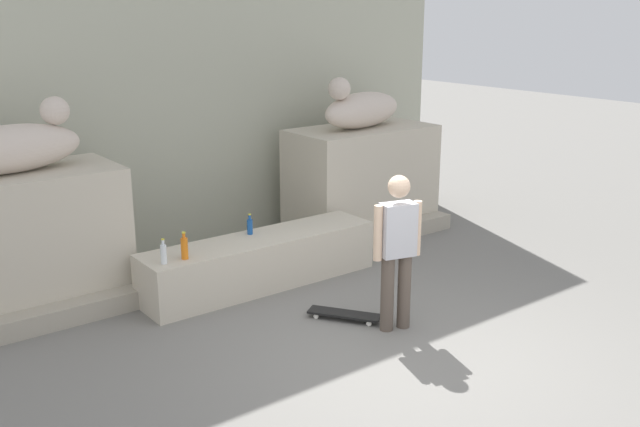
{
  "coord_description": "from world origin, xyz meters",
  "views": [
    {
      "loc": [
        -4.44,
        -4.56,
        3.3
      ],
      "look_at": [
        0.18,
        1.48,
        1.1
      ],
      "focal_mm": 40.37,
      "sensor_mm": 36.0,
      "label": 1
    }
  ],
  "objects": [
    {
      "name": "pedestal_right",
      "position": [
        2.48,
        3.46,
        0.78
      ],
      "size": [
        2.2,
        1.14,
        1.57
      ],
      "primitive_type": "cube",
      "color": "beige",
      "rests_on": "ground_plane"
    },
    {
      "name": "ledge_block",
      "position": [
        0.0,
        2.43,
        0.31
      ],
      "size": [
        3.02,
        0.7,
        0.61
      ],
      "primitive_type": "cube",
      "color": "beige",
      "rests_on": "ground_plane"
    },
    {
      "name": "statue_reclining_right",
      "position": [
        2.45,
        3.45,
        1.85
      ],
      "size": [
        1.68,
        0.89,
        0.78
      ],
      "rotation": [
        0.0,
        0.0,
        3.36
      ],
      "color": "beige",
      "rests_on": "pedestal_right"
    },
    {
      "name": "statue_reclining_left",
      "position": [
        -2.45,
        3.47,
        1.85
      ],
      "size": [
        1.67,
        0.8,
        0.78
      ],
      "rotation": [
        0.0,
        0.0,
        0.15
      ],
      "color": "beige",
      "rests_on": "pedestal_left"
    },
    {
      "name": "skateboard",
      "position": [
        0.16,
        1.02,
        0.06
      ],
      "size": [
        0.62,
        0.77,
        0.08
      ],
      "rotation": [
        0.0,
        0.0,
        2.17
      ],
      "color": "black",
      "rests_on": "ground_plane"
    },
    {
      "name": "bottle_clear",
      "position": [
        -1.33,
        2.29,
        0.73
      ],
      "size": [
        0.07,
        0.07,
        0.28
      ],
      "color": "silver",
      "rests_on": "ledge_block"
    },
    {
      "name": "bottle_orange",
      "position": [
        -1.08,
        2.29,
        0.74
      ],
      "size": [
        0.08,
        0.08,
        0.31
      ],
      "color": "orange",
      "rests_on": "ledge_block"
    },
    {
      "name": "facade_wall",
      "position": [
        0.0,
        4.75,
        2.83
      ],
      "size": [
        9.38,
        0.6,
        5.66
      ],
      "primitive_type": "cube",
      "color": "#B3B49F",
      "rests_on": "ground_plane"
    },
    {
      "name": "bottle_blue",
      "position": [
        -0.03,
        2.62,
        0.72
      ],
      "size": [
        0.07,
        0.07,
        0.26
      ],
      "color": "#194C99",
      "rests_on": "ledge_block"
    },
    {
      "name": "skater",
      "position": [
        0.45,
        0.52,
        0.92
      ],
      "size": [
        0.52,
        0.29,
        1.67
      ],
      "rotation": [
        0.0,
        0.0,
        2.88
      ],
      "color": "brown",
      "rests_on": "ground_plane"
    },
    {
      "name": "ground_plane",
      "position": [
        0.0,
        0.0,
        0.0
      ],
      "size": [
        40.0,
        40.0,
        0.0
      ],
      "primitive_type": "plane",
      "color": "slate"
    },
    {
      "name": "pedestal_left",
      "position": [
        -2.48,
        3.46,
        0.78
      ],
      "size": [
        2.2,
        1.14,
        1.57
      ],
      "primitive_type": "cube",
      "color": "beige",
      "rests_on": "ground_plane"
    },
    {
      "name": "stair_step",
      "position": [
        0.0,
        2.87,
        0.11
      ],
      "size": [
        7.17,
        0.5,
        0.22
      ],
      "primitive_type": "cube",
      "color": "#A9A08F",
      "rests_on": "ground_plane"
    }
  ]
}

